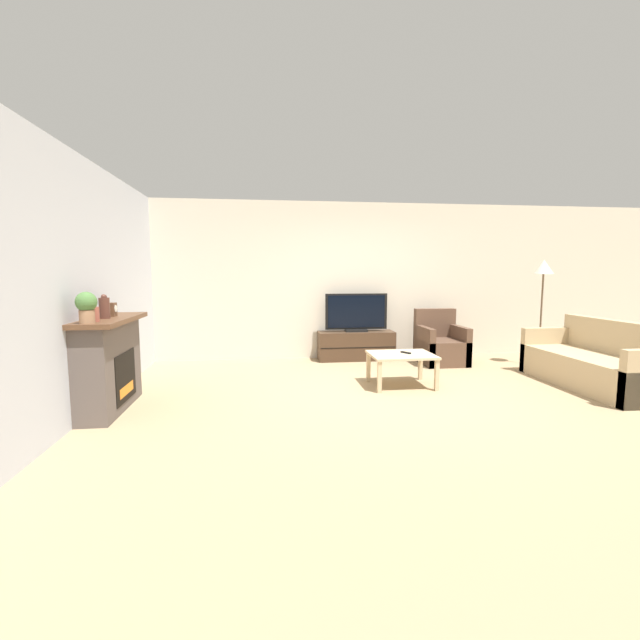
# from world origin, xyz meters

# --- Properties ---
(ground_plane) EXTENTS (24.00, 24.00, 0.00)m
(ground_plane) POSITION_xyz_m (0.00, 0.00, 0.00)
(ground_plane) COLOR #9E8460
(wall_back) EXTENTS (12.00, 0.06, 2.70)m
(wall_back) POSITION_xyz_m (0.00, 2.38, 1.35)
(wall_back) COLOR beige
(wall_back) RESTS_ON ground
(wall_left) EXTENTS (0.06, 12.00, 2.70)m
(wall_left) POSITION_xyz_m (-3.45, 0.00, 1.35)
(wall_left) COLOR silver
(wall_left) RESTS_ON ground
(fireplace) EXTENTS (0.45, 1.28, 1.02)m
(fireplace) POSITION_xyz_m (-3.25, -0.20, 0.52)
(fireplace) COLOR #564C47
(fireplace) RESTS_ON ground
(mantel_vase_left) EXTENTS (0.10, 0.10, 0.18)m
(mantel_vase_left) POSITION_xyz_m (-3.24, -0.59, 1.10)
(mantel_vase_left) COLOR #994C3D
(mantel_vase_left) RESTS_ON fireplace
(mantel_vase_centre_left) EXTENTS (0.11, 0.11, 0.26)m
(mantel_vase_centre_left) POSITION_xyz_m (-3.24, -0.30, 1.13)
(mantel_vase_centre_left) COLOR #512D23
(mantel_vase_centre_left) RESTS_ON fireplace
(mantel_clock) EXTENTS (0.08, 0.11, 0.15)m
(mantel_clock) POSITION_xyz_m (-3.23, -0.08, 1.09)
(mantel_clock) COLOR brown
(mantel_clock) RESTS_ON fireplace
(potted_plant) EXTENTS (0.19, 0.19, 0.30)m
(potted_plant) POSITION_xyz_m (-3.24, -0.75, 1.19)
(potted_plant) COLOR #936B4C
(potted_plant) RESTS_ON fireplace
(tv_stand) EXTENTS (1.30, 0.41, 0.49)m
(tv_stand) POSITION_xyz_m (-0.03, 2.11, 0.24)
(tv_stand) COLOR #422D1E
(tv_stand) RESTS_ON ground
(tv) EXTENTS (1.07, 0.18, 0.65)m
(tv) POSITION_xyz_m (-0.03, 2.11, 0.80)
(tv) COLOR black
(tv) RESTS_ON tv_stand
(armchair) EXTENTS (0.70, 0.76, 0.88)m
(armchair) POSITION_xyz_m (1.30, 1.68, 0.29)
(armchair) COLOR brown
(armchair) RESTS_ON ground
(coffee_table) EXTENTS (0.83, 0.66, 0.43)m
(coffee_table) POSITION_xyz_m (0.21, 0.36, 0.37)
(coffee_table) COLOR #CCB289
(coffee_table) RESTS_ON ground
(remote) EXTENTS (0.11, 0.15, 0.02)m
(remote) POSITION_xyz_m (0.27, 0.38, 0.44)
(remote) COLOR black
(remote) RESTS_ON coffee_table
(couch) EXTENTS (0.86, 1.94, 0.87)m
(couch) POSITION_xyz_m (2.76, 0.01, 0.29)
(couch) COLOR tan
(couch) RESTS_ON ground
(floor_lamp) EXTENTS (0.30, 0.30, 1.69)m
(floor_lamp) POSITION_xyz_m (2.80, 1.28, 1.44)
(floor_lamp) COLOR black
(floor_lamp) RESTS_ON ground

